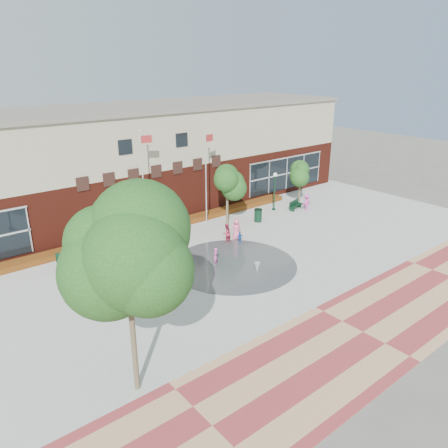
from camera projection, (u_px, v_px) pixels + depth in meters
ground at (265, 281)px, 26.85m from camera, size 120.00×120.00×0.00m
plaza_concrete at (224, 260)px, 29.76m from camera, size 46.00×18.00×0.01m
paver_band at (363, 332)px, 21.76m from camera, size 46.00×6.00×0.01m
splash_pad at (233, 265)px, 29.03m from camera, size 8.40×8.40×0.01m
library_building at (126, 160)px, 37.95m from camera, size 44.40×10.40×9.20m
flower_bed at (165, 229)px, 35.29m from camera, size 26.00×1.20×0.40m
flagpole_left at (144, 179)px, 32.11m from camera, size 0.96×0.20×8.19m
flagpole_right at (206, 172)px, 35.05m from camera, size 0.94×0.26×7.76m
lamp_left at (71, 257)px, 24.37m from camera, size 0.41×0.41×3.89m
lamp_right at (275, 187)px, 38.99m from camera, size 0.37×0.37×3.50m
bench_left at (73, 262)px, 28.73m from camera, size 2.05×1.03×0.99m
bench_mid at (168, 229)px, 34.44m from camera, size 1.92×0.90×0.93m
bench_right at (296, 207)px, 39.80m from camera, size 1.77×0.89×0.86m
trash_can at (258, 215)px, 36.68m from camera, size 0.68×0.68×1.11m
tree_big_left at (127, 260)px, 15.99m from camera, size 5.11×5.11×8.18m
tree_mid at (227, 184)px, 34.94m from camera, size 2.84×2.84×4.79m
tree_small_right at (301, 173)px, 40.67m from camera, size 2.40×2.40×4.10m
water_jet_a at (257, 273)px, 27.87m from camera, size 0.37×0.37×0.72m
water_jet_b at (193, 271)px, 28.11m from camera, size 0.19×0.19×0.44m
child_splash at (215, 256)px, 28.83m from camera, size 0.52×0.49×1.19m
adult_red at (226, 233)px, 32.33m from camera, size 0.78×0.64×1.49m
adult_pink at (236, 229)px, 32.93m from camera, size 0.93×0.76×1.64m
child_blue at (240, 238)px, 32.20m from camera, size 0.59×0.43×0.94m
person_bench at (306, 203)px, 39.40m from camera, size 1.00×0.61×1.50m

